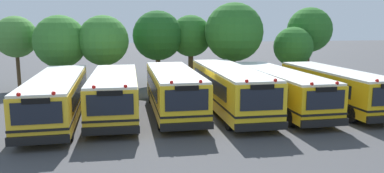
# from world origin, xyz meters

# --- Properties ---
(ground_plane) EXTENTS (160.00, 160.00, 0.00)m
(ground_plane) POSITION_xyz_m (0.00, 0.00, 0.00)
(ground_plane) COLOR #424244
(school_bus_0) EXTENTS (2.72, 11.41, 2.52)m
(school_bus_0) POSITION_xyz_m (-8.20, 0.01, 1.33)
(school_bus_0) COLOR yellow
(school_bus_0) RESTS_ON ground_plane
(school_bus_1) EXTENTS (2.77, 9.76, 2.58)m
(school_bus_1) POSITION_xyz_m (-5.08, 0.08, 1.36)
(school_bus_1) COLOR yellow
(school_bus_1) RESTS_ON ground_plane
(school_bus_2) EXTENTS (2.61, 9.81, 2.69)m
(school_bus_2) POSITION_xyz_m (-1.68, 0.16, 1.41)
(school_bus_2) COLOR yellow
(school_bus_2) RESTS_ON ground_plane
(school_bus_3) EXTENTS (2.68, 11.04, 2.75)m
(school_bus_3) POSITION_xyz_m (1.73, 0.08, 1.45)
(school_bus_3) COLOR yellow
(school_bus_3) RESTS_ON ground_plane
(school_bus_4) EXTENTS (2.61, 11.16, 2.52)m
(school_bus_4) POSITION_xyz_m (4.86, 0.19, 1.33)
(school_bus_4) COLOR yellow
(school_bus_4) RESTS_ON ground_plane
(school_bus_5) EXTENTS (2.63, 10.07, 2.55)m
(school_bus_5) POSITION_xyz_m (8.36, -0.24, 1.35)
(school_bus_5) COLOR yellow
(school_bus_5) RESTS_ON ground_plane
(tree_0) EXTENTS (3.32, 3.32, 5.84)m
(tree_0) POSITION_xyz_m (-12.94, 10.97, 4.16)
(tree_0) COLOR #4C3823
(tree_0) RESTS_ON ground_plane
(tree_1) EXTENTS (4.08, 4.08, 5.90)m
(tree_1) POSITION_xyz_m (-9.29, 9.19, 3.82)
(tree_1) COLOR #4C3823
(tree_1) RESTS_ON ground_plane
(tree_2) EXTENTS (3.94, 3.94, 5.89)m
(tree_2) POSITION_xyz_m (-6.01, 8.88, 3.97)
(tree_2) COLOR #4C3823
(tree_2) RESTS_ON ground_plane
(tree_3) EXTENTS (4.26, 4.26, 6.34)m
(tree_3) POSITION_xyz_m (-1.46, 11.05, 4.19)
(tree_3) COLOR #4C3823
(tree_3) RESTS_ON ground_plane
(tree_4) EXTENTS (3.66, 3.66, 5.97)m
(tree_4) POSITION_xyz_m (1.50, 11.47, 4.15)
(tree_4) COLOR #4C3823
(tree_4) RESTS_ON ground_plane
(tree_5) EXTENTS (4.90, 4.90, 6.98)m
(tree_5) POSITION_xyz_m (4.79, 9.12, 4.56)
(tree_5) COLOR #4C3823
(tree_5) RESTS_ON ground_plane
(tree_6) EXTENTS (3.37, 3.37, 4.95)m
(tree_6) POSITION_xyz_m (9.92, 8.88, 3.24)
(tree_6) COLOR #4C3823
(tree_6) RESTS_ON ground_plane
(tree_7) EXTENTS (4.00, 4.00, 6.66)m
(tree_7) POSITION_xyz_m (12.05, 10.25, 4.65)
(tree_7) COLOR #4C3823
(tree_7) RESTS_ON ground_plane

